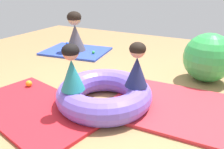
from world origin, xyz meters
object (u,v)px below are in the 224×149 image
inflatable_cushion (104,94)px  play_ball_green (93,52)px  play_ball_red (116,110)px  play_ball_blue (67,44)px  child_in_navy (137,65)px  play_ball_orange (29,84)px  exercise_ball_large (208,58)px  child_in_teal (72,68)px  adult_seated (75,32)px

inflatable_cushion → play_ball_green: size_ratio=18.27×
play_ball_red → play_ball_blue: 3.09m
child_in_navy → play_ball_orange: (-1.50, -0.20, -0.46)m
play_ball_red → exercise_ball_large: 1.71m
inflatable_cushion → play_ball_red: (0.25, -0.16, -0.06)m
play_ball_green → play_ball_red: bearing=-51.4°
child_in_teal → play_ball_green: bearing=57.9°
adult_seated → play_ball_blue: (-0.42, 0.24, -0.35)m
play_ball_red → play_ball_orange: play_ball_red is taller
play_ball_green → play_ball_orange: play_ball_orange is taller
adult_seated → exercise_ball_large: adult_seated is taller
exercise_ball_large → child_in_teal: bearing=-125.1°
child_in_teal → play_ball_blue: 2.92m
play_ball_blue → play_ball_red: bearing=-42.0°
exercise_ball_large → inflatable_cushion: bearing=-125.2°
play_ball_red → exercise_ball_large: bearing=64.8°
exercise_ball_large → play_ball_blue: bearing=169.9°
child_in_teal → play_ball_green: (-0.96, 1.93, -0.48)m
child_in_navy → play_ball_orange: 1.58m
adult_seated → play_ball_orange: 1.86m
child_in_teal → child_in_navy: 0.70m
child_in_teal → play_ball_orange: (-0.93, 0.21, -0.46)m
adult_seated → play_ball_red: size_ratio=7.65×
adult_seated → play_ball_red: bearing=-12.7°
play_ball_blue → child_in_teal: bearing=-50.3°
inflatable_cushion → play_ball_blue: 2.80m
inflatable_cushion → child_in_teal: size_ratio=2.23×
child_in_navy → adult_seated: (-1.99, 1.56, -0.11)m
play_ball_blue → play_ball_orange: (0.91, -2.00, 0.01)m
inflatable_cushion → child_in_teal: (-0.21, -0.31, 0.40)m
play_ball_red → inflatable_cushion: bearing=146.9°
child_in_navy → play_ball_red: 0.53m
adult_seated → play_ball_blue: 0.60m
child_in_navy → play_ball_blue: 3.04m
play_ball_orange → exercise_ball_large: exercise_ball_large is taller
inflatable_cushion → play_ball_blue: size_ratio=14.91×
child_in_teal → exercise_ball_large: child_in_teal is taller
child_in_teal → play_ball_blue: bearing=71.1°
child_in_teal → play_ball_green: 2.21m
play_ball_orange → exercise_ball_large: 2.58m
exercise_ball_large → play_ball_orange: bearing=-145.2°
play_ball_red → play_ball_blue: bearing=138.0°
play_ball_green → child_in_navy: bearing=-44.7°
child_in_teal → exercise_ball_large: bearing=-3.7°
child_in_navy → play_ball_green: child_in_navy is taller
child_in_navy → exercise_ball_large: 1.42m
inflatable_cushion → exercise_ball_large: size_ratio=1.58×
play_ball_orange → inflatable_cushion: bearing=4.8°
adult_seated → play_ball_orange: size_ratio=9.08×
child_in_navy → adult_seated: 2.53m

